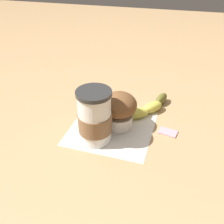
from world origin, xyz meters
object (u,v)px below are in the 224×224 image
at_px(muffin, 119,109).
at_px(banana, 143,109).
at_px(sugar_packet, 168,132).
at_px(coffee_cup, 95,118).

relative_size(muffin, banana, 0.60).
bearing_deg(muffin, sugar_packet, -87.68).
xyz_separation_m(banana, sugar_packet, (-0.08, -0.08, -0.01)).
height_order(muffin, sugar_packet, muffin).
distance_m(banana, sugar_packet, 0.11).
distance_m(muffin, sugar_packet, 0.15).
bearing_deg(banana, coffee_cup, 145.68).
bearing_deg(coffee_cup, sugar_packet, -67.70).
bearing_deg(banana, sugar_packet, -132.29).
bearing_deg(sugar_packet, muffin, 92.32).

